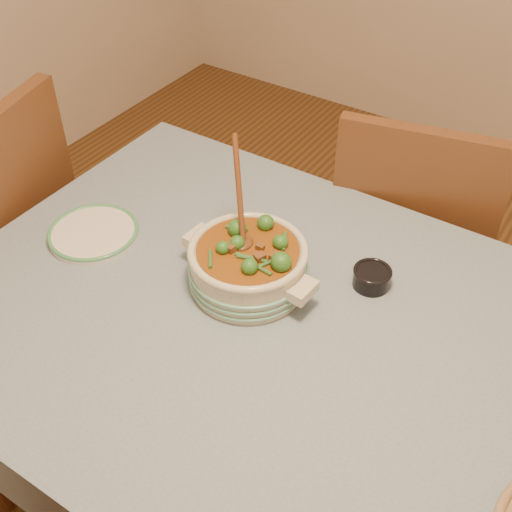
{
  "coord_description": "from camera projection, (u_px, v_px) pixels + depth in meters",
  "views": [
    {
      "loc": [
        0.39,
        -0.8,
        1.78
      ],
      "look_at": [
        -0.19,
        0.08,
        0.85
      ],
      "focal_mm": 45.0,
      "sensor_mm": 36.0,
      "label": 1
    }
  ],
  "objects": [
    {
      "name": "stew_casserole",
      "position": [
        248.0,
        262.0,
        1.43
      ],
      "size": [
        0.34,
        0.28,
        0.32
      ],
      "rotation": [
        0.0,
        0.0,
        -0.07
      ],
      "color": "beige",
      "rests_on": "dining_table"
    },
    {
      "name": "dining_table",
      "position": [
        307.0,
        369.0,
        1.4
      ],
      "size": [
        1.68,
        1.08,
        0.76
      ],
      "color": "brown",
      "rests_on": "floor"
    },
    {
      "name": "chair_far",
      "position": [
        411.0,
        233.0,
        1.94
      ],
      "size": [
        0.54,
        0.54,
        0.96
      ],
      "rotation": [
        0.0,
        0.0,
        3.36
      ],
      "color": "brown",
      "rests_on": "floor"
    },
    {
      "name": "white_plate",
      "position": [
        93.0,
        233.0,
        1.59
      ],
      "size": [
        0.24,
        0.24,
        0.02
      ],
      "rotation": [
        0.0,
        0.0,
        0.1
      ],
      "color": "silver",
      "rests_on": "dining_table"
    },
    {
      "name": "condiment_bowl",
      "position": [
        372.0,
        277.0,
        1.45
      ],
      "size": [
        0.11,
        0.11,
        0.05
      ],
      "rotation": [
        0.0,
        0.0,
        0.37
      ],
      "color": "black",
      "rests_on": "dining_table"
    }
  ]
}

